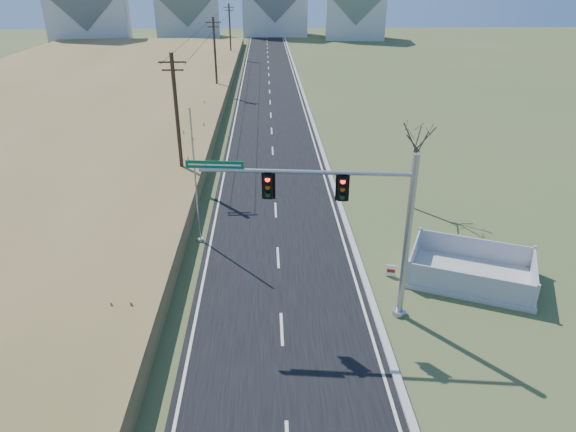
% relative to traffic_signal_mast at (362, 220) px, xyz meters
% --- Properties ---
extents(ground, '(260.00, 260.00, 0.00)m').
position_rel_traffic_signal_mast_xyz_m(ground, '(-3.33, 0.88, -4.52)').
color(ground, '#4A5B2C').
rests_on(ground, ground).
extents(road, '(8.00, 180.00, 0.06)m').
position_rel_traffic_signal_mast_xyz_m(road, '(-3.33, 50.88, -4.49)').
color(road, black).
rests_on(road, ground).
extents(curb, '(0.30, 180.00, 0.18)m').
position_rel_traffic_signal_mast_xyz_m(curb, '(0.82, 50.88, -4.43)').
color(curb, '#B2AFA8').
rests_on(curb, ground).
extents(reed_marsh, '(38.00, 110.00, 1.30)m').
position_rel_traffic_signal_mast_xyz_m(reed_marsh, '(-27.33, 40.88, -3.87)').
color(reed_marsh, '#A5794A').
rests_on(reed_marsh, ground).
extents(utility_pole_near, '(1.80, 0.26, 9.00)m').
position_rel_traffic_signal_mast_xyz_m(utility_pole_near, '(-9.83, 15.88, 0.17)').
color(utility_pole_near, '#422D1E').
rests_on(utility_pole_near, ground).
extents(utility_pole_mid, '(1.80, 0.26, 9.00)m').
position_rel_traffic_signal_mast_xyz_m(utility_pole_mid, '(-9.83, 45.88, 0.17)').
color(utility_pole_mid, '#422D1E').
rests_on(utility_pole_mid, ground).
extents(utility_pole_far, '(1.80, 0.26, 9.00)m').
position_rel_traffic_signal_mast_xyz_m(utility_pole_far, '(-9.83, 75.88, 0.17)').
color(utility_pole_far, '#422D1E').
rests_on(utility_pole_far, ground).
extents(condo_nw, '(17.69, 13.38, 19.05)m').
position_rel_traffic_signal_mast_xyz_m(condo_nw, '(-41.33, 100.88, 3.19)').
color(condo_nw, silver).
rests_on(condo_nw, ground).
extents(condo_nnw, '(14.93, 11.17, 17.03)m').
position_rel_traffic_signal_mast_xyz_m(condo_nnw, '(-21.33, 108.88, 2.42)').
color(condo_nnw, silver).
rests_on(condo_nnw, ground).
extents(condo_n, '(15.27, 10.20, 18.54)m').
position_rel_traffic_signal_mast_xyz_m(condo_n, '(-1.33, 112.88, 3.09)').
color(condo_n, silver).
rests_on(condo_n, ground).
extents(condo_ne, '(14.12, 10.51, 16.52)m').
position_rel_traffic_signal_mast_xyz_m(condo_ne, '(16.67, 104.88, 2.32)').
color(condo_ne, silver).
rests_on(condo_ne, ground).
extents(traffic_signal_mast, '(9.22, 1.38, 7.38)m').
position_rel_traffic_signal_mast_xyz_m(traffic_signal_mast, '(0.00, 0.00, 0.00)').
color(traffic_signal_mast, '#9EA0A5').
rests_on(traffic_signal_mast, ground).
extents(fence_enclosure, '(6.99, 6.03, 1.34)m').
position_rel_traffic_signal_mast_xyz_m(fence_enclosure, '(6.02, 2.49, -4.25)').
color(fence_enclosure, '#B7B5AD').
rests_on(fence_enclosure, ground).
extents(open_sign, '(0.49, 0.18, 0.61)m').
position_rel_traffic_signal_mast_xyz_m(open_sign, '(2.19, 2.88, -4.19)').
color(open_sign, white).
rests_on(open_sign, ground).
extents(flagpole, '(0.34, 0.34, 7.52)m').
position_rel_traffic_signal_mast_xyz_m(flagpole, '(-7.63, 7.03, -1.51)').
color(flagpole, '#B7B5AD').
rests_on(flagpole, ground).
extents(bare_tree, '(2.19, 2.19, 5.81)m').
position_rel_traffic_signal_mast_xyz_m(bare_tree, '(5.33, 11.09, 0.17)').
color(bare_tree, '#4C3F33').
rests_on(bare_tree, ground).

